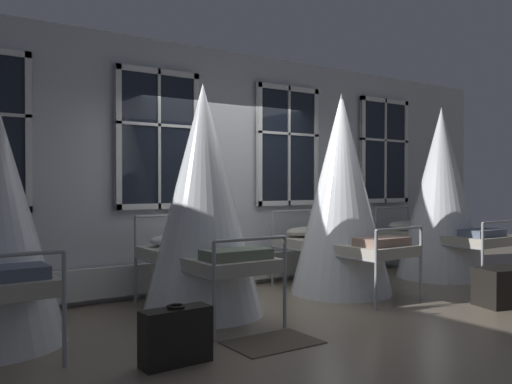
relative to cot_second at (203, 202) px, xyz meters
name	(u,v)px	position (x,y,z in m)	size (l,w,h in m)	color
ground	(276,302)	(1.01, 0.03, -1.21)	(21.22, 21.22, 0.00)	gray
back_wall_with_windows	(224,169)	(1.01, 1.21, 0.40)	(10.72, 0.10, 3.22)	silver
window_bank	(229,206)	(1.01, 1.09, -0.10)	(7.27, 0.10, 2.77)	black
cot_second	(203,202)	(0.00, 0.00, 0.00)	(1.32, 1.92, 2.50)	#9EA3A8
cot_third	(341,196)	(2.03, -0.01, 0.04)	(1.32, 1.94, 2.58)	#9EA3A8
cot_fourth	(441,195)	(4.09, -0.01, 0.04)	(1.32, 1.92, 2.57)	#9EA3A8
rug_second	(272,342)	(-0.02, -1.30, -1.21)	(0.80, 0.56, 0.01)	brown
suitcase_dark	(176,336)	(-0.97, -1.33, -0.99)	(0.57, 0.23, 0.47)	black
travel_trunk	(505,287)	(3.06, -1.65, -0.99)	(0.64, 0.40, 0.44)	black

